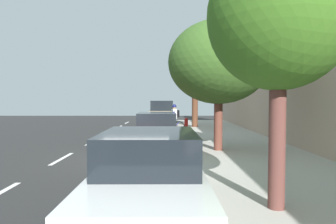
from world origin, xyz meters
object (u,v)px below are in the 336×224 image
(cyclist_with_backpack, at_px, (176,115))
(street_tree_corner, at_px, (196,81))
(street_tree_far_end, at_px, (220,62))
(bicycle_at_curb, at_px, (172,127))
(street_tree_mid_block, at_px, (280,17))
(fire_hydrant, at_px, (187,125))
(parked_sedan_red_mid, at_px, (158,131))
(parked_suv_tan_far, at_px, (163,113))
(parked_sedan_white_second, at_px, (150,177))

(cyclist_with_backpack, height_order, street_tree_corner, street_tree_corner)
(street_tree_far_end, distance_m, street_tree_corner, 9.99)
(bicycle_at_curb, relative_size, street_tree_mid_block, 0.38)
(fire_hydrant, bearing_deg, parked_sedan_red_mid, -106.33)
(fire_hydrant, bearing_deg, street_tree_corner, 76.66)
(fire_hydrant, bearing_deg, cyclist_with_backpack, 136.16)
(parked_suv_tan_far, bearing_deg, street_tree_mid_block, -82.73)
(parked_sedan_red_mid, height_order, fire_hydrant, parked_sedan_red_mid)
(parked_sedan_white_second, xyz_separation_m, street_tree_mid_block, (2.22, 0.17, 2.71))
(parked_sedan_red_mid, xyz_separation_m, street_tree_mid_block, (2.37, -7.44, 2.71))
(parked_suv_tan_far, relative_size, street_tree_corner, 1.06)
(parked_sedan_white_second, bearing_deg, street_tree_far_end, 70.80)
(parked_sedan_red_mid, bearing_deg, parked_sedan_white_second, -88.84)
(street_tree_mid_block, height_order, street_tree_far_end, street_tree_far_end)
(parked_sedan_red_mid, relative_size, bicycle_at_curb, 2.56)
(street_tree_corner, distance_m, fire_hydrant, 4.51)
(street_tree_corner, bearing_deg, parked_suv_tan_far, 132.16)
(cyclist_with_backpack, bearing_deg, bicycle_at_curb, 116.62)
(parked_suv_tan_far, xyz_separation_m, fire_hydrant, (1.59, -6.09, -0.45))
(parked_sedan_red_mid, distance_m, fire_hydrant, 5.53)
(parked_sedan_white_second, xyz_separation_m, parked_sedan_red_mid, (-0.15, 7.61, 0.00))
(parked_suv_tan_far, bearing_deg, parked_sedan_white_second, -89.44)
(parked_suv_tan_far, xyz_separation_m, cyclist_with_backpack, (0.91, -5.44, 0.08))
(parked_sedan_red_mid, bearing_deg, parked_suv_tan_far, 90.16)
(bicycle_at_curb, xyz_separation_m, street_tree_corner, (1.71, 2.35, 3.01))
(street_tree_mid_block, bearing_deg, cyclist_with_backpack, 96.33)
(street_tree_mid_block, height_order, street_tree_corner, street_tree_mid_block)
(parked_sedan_white_second, distance_m, parked_sedan_red_mid, 7.61)
(bicycle_at_curb, bearing_deg, street_tree_mid_block, -82.96)
(street_tree_corner, relative_size, fire_hydrant, 5.34)
(cyclist_with_backpack, relative_size, street_tree_corner, 0.40)
(parked_sedan_white_second, xyz_separation_m, cyclist_with_backpack, (0.73, 13.56, 0.35))
(parked_suv_tan_far, height_order, street_tree_mid_block, street_tree_mid_block)
(street_tree_mid_block, bearing_deg, bicycle_at_curb, 97.04)
(cyclist_with_backpack, bearing_deg, street_tree_far_end, -78.34)
(parked_suv_tan_far, xyz_separation_m, street_tree_corner, (2.40, -2.65, 2.36))
(parked_sedan_red_mid, height_order, street_tree_mid_block, street_tree_mid_block)
(parked_sedan_white_second, distance_m, fire_hydrant, 13.00)
(street_tree_corner, bearing_deg, parked_sedan_white_second, -97.72)
(cyclist_with_backpack, xyz_separation_m, street_tree_far_end, (1.49, -7.20, 2.36))
(parked_suv_tan_far, distance_m, street_tree_far_end, 13.10)
(street_tree_mid_block, bearing_deg, street_tree_far_end, 90.00)
(parked_sedan_red_mid, distance_m, street_tree_far_end, 3.81)
(parked_sedan_red_mid, xyz_separation_m, bicycle_at_curb, (0.66, 6.40, -0.38))
(parked_sedan_white_second, height_order, parked_sedan_red_mid, same)
(street_tree_mid_block, xyz_separation_m, street_tree_far_end, (0.00, 6.19, -0.01))
(parked_sedan_white_second, xyz_separation_m, street_tree_corner, (2.22, 16.35, 2.63))
(parked_sedan_white_second, relative_size, parked_sedan_red_mid, 1.00)
(street_tree_far_end, height_order, street_tree_corner, street_tree_far_end)
(bicycle_at_curb, xyz_separation_m, street_tree_far_end, (1.71, -7.64, 3.08))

